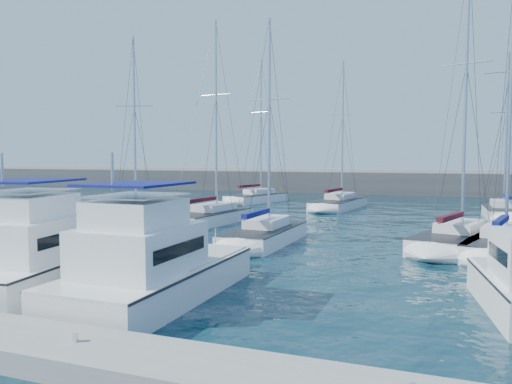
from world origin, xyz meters
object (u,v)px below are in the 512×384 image
(sailboat_mid_c, at_px, (265,235))
(sailboat_mid_d, at_px, (458,239))
(sailboat_back_b, at_px, (339,203))
(sailboat_back_c, at_px, (505,212))
(sailboat_mid_b, at_px, (211,217))
(motor_yacht_port_inner, at_px, (46,256))
(sailboat_mid_a, at_px, (134,221))
(sailboat_mid_e, at_px, (504,245))
(sailboat_back_a, at_px, (257,198))
(motor_yacht_stbd_inner, at_px, (151,269))

(sailboat_mid_c, xyz_separation_m, sailboat_mid_d, (10.74, 2.18, 0.03))
(sailboat_back_b, distance_m, sailboat_back_c, 15.06)
(sailboat_mid_b, bearing_deg, sailboat_mid_d, -8.57)
(motor_yacht_port_inner, xyz_separation_m, sailboat_mid_a, (-5.87, 14.61, -0.60))
(sailboat_mid_e, xyz_separation_m, sailboat_back_a, (-23.07, 23.96, 0.01))
(sailboat_back_c, bearing_deg, sailboat_mid_b, -153.73)
(sailboat_back_a, bearing_deg, sailboat_back_c, 1.82)
(motor_yacht_port_inner, relative_size, motor_yacht_stbd_inner, 1.13)
(sailboat_mid_e, relative_size, sailboat_back_b, 1.03)
(sailboat_mid_c, distance_m, sailboat_mid_d, 10.96)
(motor_yacht_stbd_inner, relative_size, sailboat_back_b, 0.60)
(sailboat_back_b, bearing_deg, sailboat_mid_b, -108.42)
(sailboat_mid_d, bearing_deg, motor_yacht_port_inner, -120.97)
(sailboat_back_a, bearing_deg, sailboat_mid_e, -29.01)
(sailboat_mid_c, xyz_separation_m, sailboat_back_a, (-10.08, 25.31, 0.03))
(sailboat_mid_b, bearing_deg, sailboat_mid_e, -9.13)
(motor_yacht_port_inner, relative_size, sailboat_mid_b, 0.63)
(sailboat_mid_c, bearing_deg, sailboat_mid_d, 12.74)
(sailboat_mid_d, bearing_deg, motor_yacht_stbd_inner, -108.26)
(sailboat_back_c, bearing_deg, motor_yacht_stbd_inner, -116.64)
(motor_yacht_port_inner, xyz_separation_m, sailboat_mid_e, (18.15, 13.36, -0.60))
(motor_yacht_stbd_inner, relative_size, sailboat_back_c, 0.63)
(motor_yacht_stbd_inner, height_order, sailboat_back_b, sailboat_back_b)
(sailboat_mid_a, height_order, sailboat_back_c, sailboat_back_c)
(sailboat_mid_b, xyz_separation_m, sailboat_mid_e, (19.97, -5.71, 0.00))
(sailboat_mid_a, xyz_separation_m, sailboat_mid_d, (21.77, -0.42, 0.01))
(motor_yacht_stbd_inner, xyz_separation_m, sailboat_back_a, (-10.28, 37.89, -0.59))
(motor_yacht_stbd_inner, relative_size, sailboat_mid_e, 0.58)
(sailboat_mid_c, distance_m, sailboat_back_a, 27.25)
(motor_yacht_port_inner, xyz_separation_m, sailboat_mid_b, (-1.82, 19.07, -0.60))
(sailboat_mid_a, bearing_deg, sailboat_back_a, 70.23)
(sailboat_back_a, xyz_separation_m, sailboat_back_c, (24.83, -6.77, -0.02))
(sailboat_mid_c, relative_size, sailboat_back_a, 0.83)
(sailboat_mid_b, bearing_deg, motor_yacht_stbd_inner, -63.09)
(sailboat_mid_b, relative_size, sailboat_back_b, 1.06)
(sailboat_mid_d, bearing_deg, sailboat_mid_e, -2.95)
(sailboat_mid_e, bearing_deg, sailboat_back_c, 96.80)
(motor_yacht_stbd_inner, bearing_deg, sailboat_mid_e, 47.35)
(sailboat_mid_c, bearing_deg, motor_yacht_port_inner, -112.03)
(motor_yacht_port_inner, distance_m, sailboat_mid_d, 21.32)
(sailboat_mid_d, bearing_deg, sailboat_back_a, 149.28)
(motor_yacht_stbd_inner, relative_size, sailboat_mid_c, 0.66)
(sailboat_back_c, bearing_deg, sailboat_mid_a, -149.85)
(sailboat_mid_e, distance_m, sailboat_back_b, 24.24)
(motor_yacht_stbd_inner, relative_size, sailboat_mid_a, 0.64)
(sailboat_back_a, bearing_deg, motor_yacht_port_inner, -65.42)
(motor_yacht_port_inner, bearing_deg, sailboat_mid_e, 28.72)
(sailboat_mid_c, distance_m, sailboat_mid_e, 13.05)
(sailboat_mid_a, height_order, sailboat_back_b, sailboat_back_b)
(sailboat_mid_a, xyz_separation_m, sailboat_back_a, (0.95, 22.71, 0.01))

